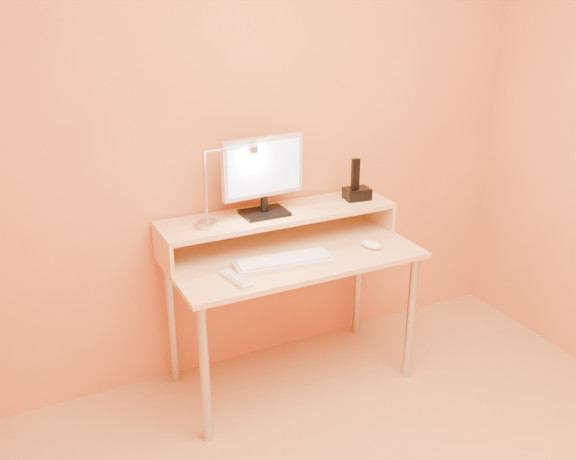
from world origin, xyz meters
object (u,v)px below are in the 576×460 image
monitor_panel (263,167)px  remote_control (236,279)px  keyboard (283,262)px  mouse (371,244)px  phone_dock (357,194)px  lamp_base (207,224)px

monitor_panel → remote_control: monitor_panel is taller
keyboard → mouse: bearing=4.1°
monitor_panel → phone_dock: 0.57m
lamp_base → mouse: size_ratio=0.90×
phone_dock → remote_control: (-0.81, -0.31, -0.18)m
lamp_base → remote_control: (0.02, -0.28, -0.16)m
monitor_panel → lamp_base: monitor_panel is taller
phone_dock → remote_control: phone_dock is taller
remote_control → mouse: bearing=-7.7°
monitor_panel → mouse: monitor_panel is taller
keyboard → remote_control: keyboard is taller
monitor_panel → phone_dock: bearing=-4.9°
monitor_panel → remote_control: bearing=-134.6°
phone_dock → mouse: bearing=-99.1°
lamp_base → remote_control: lamp_base is taller
monitor_panel → remote_control: 0.58m
monitor_panel → mouse: (0.45, -0.28, -0.38)m
phone_dock → lamp_base: bearing=-170.7°
mouse → remote_control: mouse is taller
monitor_panel → remote_control: size_ratio=2.24×
keyboard → phone_dock: bearing=30.9°
monitor_panel → lamp_base: bearing=-176.4°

